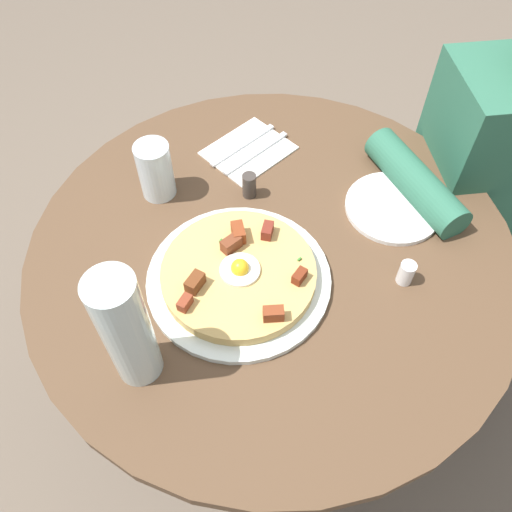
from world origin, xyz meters
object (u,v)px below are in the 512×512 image
Objects in this scene: water_glass at (155,170)px; water_bottle at (126,330)px; salt_shaker at (406,273)px; breakfast_pizza at (239,273)px; knife at (243,145)px; person_seated at (481,218)px; bread_plate at (393,207)px; fork at (254,153)px; dining_table at (270,294)px; pizza_plate at (239,279)px; pepper_shaker at (249,185)px.

water_bottle is (-0.04, -0.38, 0.06)m from water_glass.
water_glass reaches higher than salt_shaker.
breakfast_pizza is 1.15× the size of water_bottle.
knife is at bearing 82.61° from breakfast_pizza.
bread_plate is at bearing -157.74° from person_seated.
fork is at bearing 143.54° from bread_plate.
dining_table is 4.90× the size of bread_plate.
breakfast_pizza is at bearing 19.25° from pizza_plate.
person_seated is 0.61m from fork.
dining_table is 0.33m from knife.
person_seated is at bearing 26.58° from water_bottle.
water_bottle is (-0.22, -0.49, 0.11)m from knife.
water_glass is 0.19m from pepper_shaker.
water_bottle is (-0.49, -0.27, 0.11)m from bread_plate.
breakfast_pizza is at bearing -157.62° from bread_plate.
water_bottle is (-0.81, -0.40, 0.34)m from person_seated.
fork is 3.88× the size of salt_shaker.
salt_shaker reaches higher than bread_plate.
breakfast_pizza reaches higher than dining_table.
pepper_shaker is (0.04, 0.21, 0.00)m from breakfast_pizza.
knife is at bearing 82.58° from pizza_plate.
pizza_plate is 0.29m from salt_shaker.
fork is 0.53m from water_bottle.
breakfast_pizza is 0.35m from bread_plate.
fork is 0.04m from knife.
bread_plate is at bearing 29.18° from water_bottle.
person_seated is at bearing 1.80° from water_glass.
dining_table is 17.38× the size of pepper_shaker.
person_seated reaches higher than knife.
knife is 0.55m from water_bottle.
pepper_shaker is (0.04, 0.21, 0.02)m from pizza_plate.
dining_table is 5.10× the size of knife.
pizza_plate is at bearing -157.62° from bread_plate.
breakfast_pizza is 1.51× the size of knife.
pepper_shaker reaches higher than knife.
pepper_shaker is at bearing -174.72° from person_seated.
dining_table is 0.31m from salt_shaker.
water_glass is 2.57× the size of salt_shaker.
pizza_plate is 1.82× the size of fork.
person_seated is 0.51m from salt_shaker.
person_seated is 0.72m from pizza_plate.
pepper_shaker is at bearing 78.17° from pizza_plate.
water_glass reaches higher than dining_table.
breakfast_pizza is (-0.07, -0.07, 0.20)m from dining_table.
pepper_shaker is at bearing 58.25° from water_bottle.
knife is (0.04, 0.35, -0.02)m from breakfast_pizza.
fork is (-0.25, 0.19, 0.00)m from bread_plate.
bread_plate reaches higher than fork.
fork is at bearing 78.16° from breakfast_pizza.
water_glass is at bearing -178.20° from person_seated.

